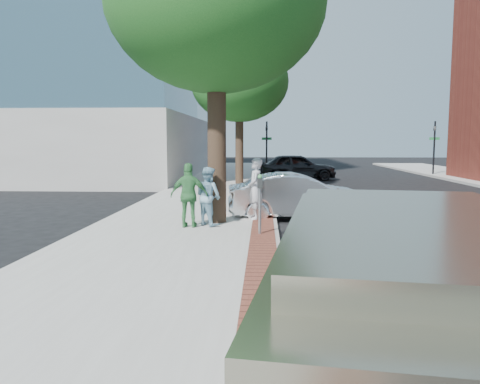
# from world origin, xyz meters

# --- Properties ---
(ground) EXTENTS (120.00, 120.00, 0.00)m
(ground) POSITION_xyz_m (0.00, 0.00, 0.00)
(ground) COLOR black
(ground) RESTS_ON ground
(sidewalk) EXTENTS (5.00, 60.00, 0.15)m
(sidewalk) POSITION_xyz_m (-1.50, 8.00, 0.07)
(sidewalk) COLOR #9E9991
(sidewalk) RESTS_ON ground
(brick_strip) EXTENTS (0.60, 60.00, 0.01)m
(brick_strip) POSITION_xyz_m (0.70, 8.00, 0.15)
(brick_strip) COLOR brown
(brick_strip) RESTS_ON sidewalk
(curb) EXTENTS (0.10, 60.00, 0.15)m
(curb) POSITION_xyz_m (1.05, 8.00, 0.07)
(curb) COLOR gray
(curb) RESTS_ON ground
(office_tower) EXTENTS (18.00, 22.00, 24.00)m
(office_tower) POSITION_xyz_m (-13.00, 22.00, 12.00)
(office_tower) COLOR slate
(office_tower) RESTS_ON ground
(office_base) EXTENTS (18.20, 22.20, 4.00)m
(office_base) POSITION_xyz_m (-13.00, 22.00, 2.00)
(office_base) COLOR gray
(office_base) RESTS_ON ground
(signal_near) EXTENTS (0.70, 0.15, 3.80)m
(signal_near) POSITION_xyz_m (0.90, 22.00, 2.25)
(signal_near) COLOR black
(signal_near) RESTS_ON ground
(signal_far) EXTENTS (0.70, 0.15, 3.80)m
(signal_far) POSITION_xyz_m (12.50, 22.00, 2.25)
(signal_far) COLOR black
(signal_far) RESTS_ON ground
(tree_near) EXTENTS (6.00, 6.00, 8.51)m
(tree_near) POSITION_xyz_m (-0.60, 1.90, 6.17)
(tree_near) COLOR black
(tree_near) RESTS_ON sidewalk
(tree_far) EXTENTS (4.80, 4.80, 7.14)m
(tree_far) POSITION_xyz_m (-0.50, 12.00, 5.30)
(tree_far) COLOR black
(tree_far) RESTS_ON sidewalk
(parking_meter) EXTENTS (0.12, 0.32, 1.47)m
(parking_meter) POSITION_xyz_m (0.63, 0.19, 1.21)
(parking_meter) COLOR gray
(parking_meter) RESTS_ON sidewalk
(person_gray) EXTENTS (0.43, 0.65, 1.79)m
(person_gray) POSITION_xyz_m (0.47, 2.40, 1.04)
(person_gray) COLOR #B7B7BD
(person_gray) RESTS_ON sidewalk
(person_officer) EXTENTS (0.98, 0.96, 1.59)m
(person_officer) POSITION_xyz_m (-0.78, 1.35, 0.95)
(person_officer) COLOR #7EADC3
(person_officer) RESTS_ON sidewalk
(person_green) EXTENTS (1.01, 0.43, 1.71)m
(person_green) POSITION_xyz_m (-1.25, 1.03, 1.01)
(person_green) COLOR #3B8245
(person_green) RESTS_ON sidewalk
(sedan_silver) EXTENTS (4.49, 1.94, 1.44)m
(sedan_silver) POSITION_xyz_m (1.79, 3.36, 0.72)
(sedan_silver) COLOR silver
(sedan_silver) RESTS_ON ground
(bg_car) EXTENTS (5.01, 2.34, 1.66)m
(bg_car) POSITION_xyz_m (2.78, 18.30, 0.83)
(bg_car) COLOR black
(bg_car) RESTS_ON ground
(van) EXTENTS (2.61, 5.33, 1.89)m
(van) POSITION_xyz_m (1.92, -7.21, 1.04)
(van) COLOR gray
(van) RESTS_ON ground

